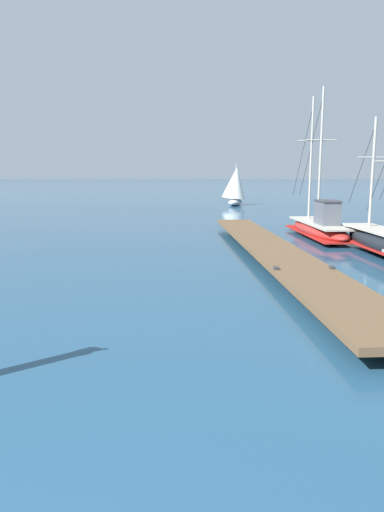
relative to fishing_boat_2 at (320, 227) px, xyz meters
The scene contains 3 objects.
floating_dock 6.51m from the fishing_boat_2, 120.40° to the right, with size 2.79×20.16×0.53m.
fishing_boat_2 is the anchor object (origin of this frame).
distant_sailboat 22.48m from the fishing_boat_2, 94.90° to the left, with size 3.01×4.61×3.99m.
Camera 1 is at (1.91, -1.00, 3.15)m, focal length 32.97 mm.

